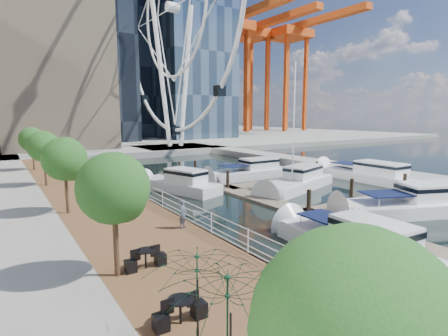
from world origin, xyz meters
name	(u,v)px	position (x,y,z in m)	size (l,w,h in m)	color
ground	(393,267)	(0.00, 0.00, 0.00)	(520.00, 520.00, 0.00)	black
boardwalk	(105,211)	(-9.00, 15.00, 0.50)	(6.00, 60.00, 1.00)	brown
seawall	(147,205)	(-6.00, 15.00, 0.50)	(0.25, 60.00, 1.00)	#595954
land_far	(55,137)	(0.00, 102.00, 0.50)	(200.00, 114.00, 1.00)	gray
breakwater	(332,167)	(20.00, 20.00, 0.50)	(4.00, 60.00, 1.00)	gray
pier	(175,149)	(14.00, 52.00, 0.50)	(14.00, 12.00, 1.00)	gray
railing	(145,191)	(-6.10, 15.00, 1.52)	(0.10, 60.00, 1.05)	white
floating_docks	(333,194)	(7.97, 9.98, 0.49)	(16.00, 34.00, 2.60)	#6D6051
ferris_wheel	(173,8)	(14.00, 52.00, 25.92)	(5.80, 45.60, 47.80)	white
port_cranes	(255,79)	(67.67, 95.67, 20.00)	(40.00, 52.00, 38.00)	#D84C14
street_trees	(64,159)	(-11.40, 14.00, 4.29)	(2.60, 42.60, 4.60)	#3F2B1C
yacht_foreground	(416,214)	(9.59, 4.07, 0.00)	(3.17, 11.85, 2.15)	white
pedestrian_near	(183,214)	(-6.88, 7.58, 1.76)	(0.55, 0.36, 1.52)	#464F5D
pedestrian_mid	(139,188)	(-6.50, 15.07, 1.80)	(0.78, 0.61, 1.61)	#8D6A61
pedestrian_far	(59,168)	(-9.79, 27.81, 1.84)	(0.98, 0.41, 1.67)	#2D3239
moored_yachts	(305,192)	(8.18, 13.23, 0.00)	(23.49, 34.54, 11.50)	white
cafe_seating	(242,326)	(-10.62, -2.68, 2.30)	(4.86, 6.76, 2.76)	#0F381B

